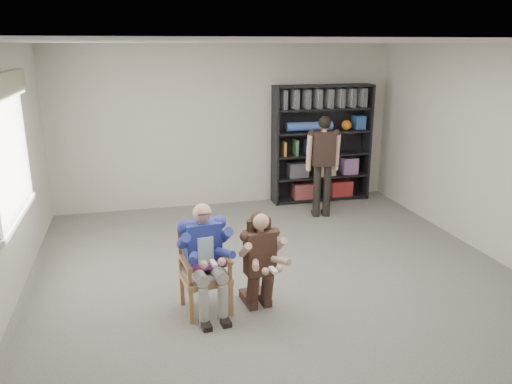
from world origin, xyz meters
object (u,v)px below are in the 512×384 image
object	(u,v)px
bookshelf	(322,144)
seated_man	(205,259)
armchair	(205,271)
kneeling_woman	(261,262)
standing_man	(323,167)

from	to	relation	value
bookshelf	seated_man	bearing A→B (deg)	-127.27
seated_man	armchair	bearing A→B (deg)	-97.13
seated_man	bookshelf	size ratio (longest dim) A/B	0.58
kneeling_woman	bookshelf	xyz separation A→B (m)	(2.08, 3.62, 0.49)
armchair	kneeling_woman	world-z (taller)	kneeling_woman
armchair	seated_man	world-z (taller)	seated_man
seated_man	standing_man	xyz separation A→B (m)	(2.35, 2.61, 0.23)
seated_man	kneeling_woman	distance (m)	0.59
seated_man	bookshelf	xyz separation A→B (m)	(2.66, 3.50, 0.44)
armchair	kneeling_woman	xyz separation A→B (m)	(0.58, -0.12, 0.09)
seated_man	bookshelf	distance (m)	4.42
armchair	kneeling_woman	size ratio (longest dim) A/B	0.84
kneeling_woman	bookshelf	distance (m)	4.21
standing_man	bookshelf	bearing A→B (deg)	77.93
seated_man	standing_man	size ratio (longest dim) A/B	0.72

